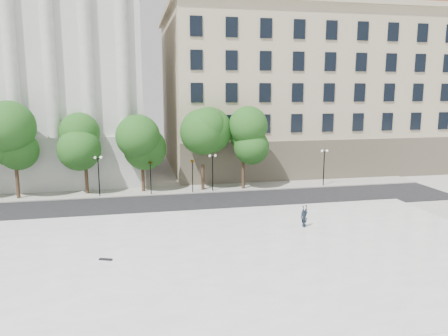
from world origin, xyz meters
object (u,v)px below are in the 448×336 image
Objects in this scene: person_lying at (304,224)px; skateboard at (106,259)px; traffic_light_west at (150,162)px; traffic_light_east at (192,159)px.

person_lying reaches higher than skateboard.
traffic_light_west is 18.85m from person_lying.
skateboard is at bearing 178.45° from person_lying.
traffic_light_west is 4.89× the size of skateboard.
person_lying is at bearing -65.60° from traffic_light_east.
traffic_light_east reaches higher than skateboard.
traffic_light_west is 2.38× the size of person_lying.
traffic_light_west is 4.45m from traffic_light_east.
person_lying is 2.05× the size of skateboard.
traffic_light_west is at bearing 99.59° from skateboard.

